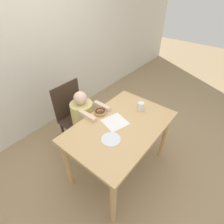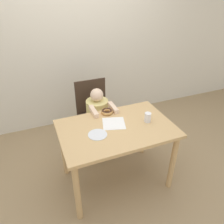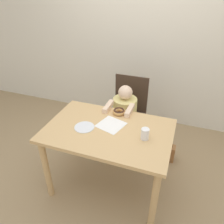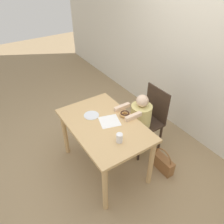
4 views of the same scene
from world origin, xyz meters
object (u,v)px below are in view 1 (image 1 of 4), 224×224
(child_figure, at_px, (84,123))
(handbag, at_px, (106,123))
(chair, at_px, (77,117))
(donut, at_px, (100,112))
(cup, at_px, (141,107))

(child_figure, bearing_deg, handbag, 4.22)
(chair, xyz_separation_m, child_figure, (0.00, -0.13, -0.03))
(child_figure, distance_m, donut, 0.43)
(chair, height_order, donut, chair)
(donut, distance_m, handbag, 0.86)
(cup, bearing_deg, chair, 116.02)
(donut, relative_size, handbag, 0.38)
(donut, xyz_separation_m, cup, (0.34, -0.32, 0.03))
(chair, distance_m, handbag, 0.61)
(chair, relative_size, child_figure, 1.01)
(chair, xyz_separation_m, cup, (0.36, -0.74, 0.31))
(chair, bearing_deg, cup, -63.98)
(donut, height_order, cup, cup)
(child_figure, height_order, cup, child_figure)
(chair, bearing_deg, child_figure, -90.00)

